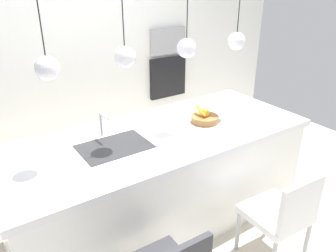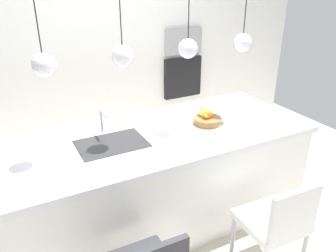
% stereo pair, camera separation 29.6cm
% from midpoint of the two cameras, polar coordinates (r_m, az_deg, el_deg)
% --- Properties ---
extents(floor, '(6.60, 6.60, 0.00)m').
position_cam_midpoint_polar(floor, '(3.44, -3.99, -15.33)').
color(floor, beige).
rests_on(floor, ground).
extents(back_wall, '(6.00, 0.10, 2.60)m').
position_cam_midpoint_polar(back_wall, '(4.26, -16.06, 11.38)').
color(back_wall, white).
rests_on(back_wall, ground).
extents(kitchen_island, '(2.74, 1.10, 0.92)m').
position_cam_midpoint_polar(kitchen_island, '(3.16, -4.23, -8.88)').
color(kitchen_island, white).
rests_on(kitchen_island, ground).
extents(sink_basin, '(0.56, 0.40, 0.02)m').
position_cam_midpoint_polar(sink_basin, '(2.78, -12.06, -3.57)').
color(sink_basin, '#2D2D30').
rests_on(sink_basin, kitchen_island).
extents(faucet, '(0.02, 0.17, 0.22)m').
position_cam_midpoint_polar(faucet, '(2.90, -13.95, 0.68)').
color(faucet, silver).
rests_on(faucet, kitchen_island).
extents(fruit_bowl, '(0.26, 0.26, 0.16)m').
position_cam_midpoint_polar(fruit_bowl, '(3.15, 3.54, 1.44)').
color(fruit_bowl, '#9E6B38').
rests_on(fruit_bowl, kitchen_island).
extents(microwave, '(0.54, 0.08, 0.34)m').
position_cam_midpoint_polar(microwave, '(4.67, -1.95, 14.11)').
color(microwave, '#9E9EA3').
rests_on(microwave, back_wall).
extents(oven, '(0.56, 0.08, 0.56)m').
position_cam_midpoint_polar(oven, '(4.79, -1.87, 8.21)').
color(oven, black).
rests_on(oven, back_wall).
extents(chair_middle, '(0.47, 0.47, 0.84)m').
position_cam_midpoint_polar(chair_middle, '(2.82, 15.83, -14.07)').
color(chair_middle, white).
rests_on(chair_middle, ground).
extents(pendant_light_left, '(0.16, 0.16, 0.76)m').
position_cam_midpoint_polar(pendant_light_left, '(2.42, -23.11, 9.01)').
color(pendant_light_left, silver).
extents(pendant_light_center_left, '(0.16, 0.16, 0.76)m').
position_cam_midpoint_polar(pendant_light_center_left, '(2.58, -10.62, 11.40)').
color(pendant_light_center_left, silver).
extents(pendant_light_center_right, '(0.16, 0.16, 0.76)m').
position_cam_midpoint_polar(pendant_light_center_right, '(2.85, 0.10, 13.01)').
color(pendant_light_center_right, silver).
extents(pendant_light_right, '(0.16, 0.16, 0.76)m').
position_cam_midpoint_polar(pendant_light_right, '(3.20, 8.82, 13.99)').
color(pendant_light_right, silver).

